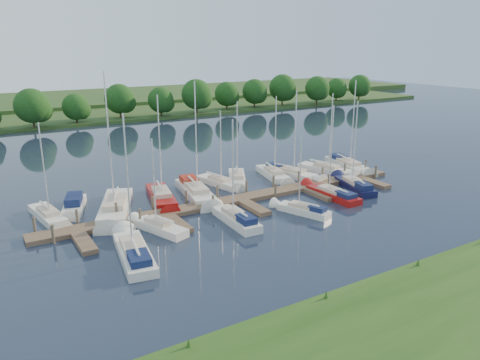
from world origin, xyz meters
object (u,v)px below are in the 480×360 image
dock (242,201)px  sailboat_n_0 (49,217)px  sailboat_s_2 (235,219)px  sailboat_n_5 (220,183)px  motorboat (74,206)px

dock → sailboat_n_0: size_ratio=4.34×
sailboat_s_2 → sailboat_n_5: bearing=70.5°
motorboat → sailboat_n_0: bearing=47.2°
sailboat_n_0 → sailboat_n_5: (18.31, 1.20, 0.00)m
dock → sailboat_s_2: bearing=-127.9°
dock → sailboat_n_5: 6.47m
sailboat_n_5 → sailboat_s_2: sailboat_s_2 is taller
dock → sailboat_s_2: size_ratio=4.15×
dock → sailboat_n_0: 18.13m
motorboat → sailboat_n_5: (15.80, -0.17, -0.09)m
sailboat_n_0 → motorboat: size_ratio=1.48×
sailboat_n_5 → motorboat: bearing=-14.8°
sailboat_n_0 → sailboat_n_5: sailboat_n_0 is taller
motorboat → sailboat_n_5: 15.80m
dock → sailboat_n_0: bearing=163.3°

